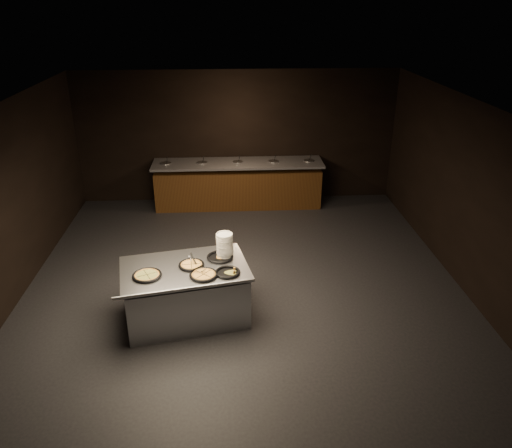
{
  "coord_description": "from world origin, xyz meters",
  "views": [
    {
      "loc": [
        -0.21,
        -6.83,
        4.31
      ],
      "look_at": [
        0.2,
        0.3,
        1.02
      ],
      "focal_mm": 35.0,
      "sensor_mm": 36.0,
      "label": 1
    }
  ],
  "objects_px": {
    "pan_veggie_whole": "(147,275)",
    "plate_stack": "(225,245)",
    "pan_cheese_whole": "(191,265)",
    "serving_counter": "(186,294)"
  },
  "relations": [
    {
      "from": "plate_stack",
      "to": "pan_veggie_whole",
      "type": "relative_size",
      "value": 0.89
    },
    {
      "from": "plate_stack",
      "to": "pan_cheese_whole",
      "type": "xyz_separation_m",
      "value": [
        -0.47,
        -0.27,
        -0.16
      ]
    },
    {
      "from": "pan_cheese_whole",
      "to": "pan_veggie_whole",
      "type": "bearing_deg",
      "value": -156.5
    },
    {
      "from": "plate_stack",
      "to": "pan_cheese_whole",
      "type": "relative_size",
      "value": 0.98
    },
    {
      "from": "pan_veggie_whole",
      "to": "serving_counter",
      "type": "bearing_deg",
      "value": 24.11
    },
    {
      "from": "serving_counter",
      "to": "pan_veggie_whole",
      "type": "bearing_deg",
      "value": -167.04
    },
    {
      "from": "pan_cheese_whole",
      "to": "serving_counter",
      "type": "bearing_deg",
      "value": -159.59
    },
    {
      "from": "serving_counter",
      "to": "pan_cheese_whole",
      "type": "bearing_deg",
      "value": 9.26
    },
    {
      "from": "pan_veggie_whole",
      "to": "plate_stack",
      "type": "bearing_deg",
      "value": 26.52
    },
    {
      "from": "serving_counter",
      "to": "plate_stack",
      "type": "relative_size",
      "value": 5.47
    }
  ]
}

